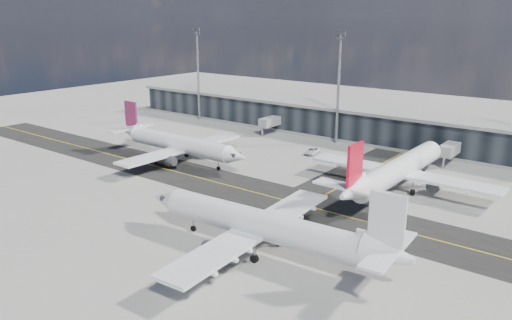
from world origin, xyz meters
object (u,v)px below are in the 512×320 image
object	(u,v)px
airliner_near	(265,226)
airliner_redtail	(398,170)
airliner_af	(178,144)
service_van	(313,151)
baggage_tug	(163,160)

from	to	relation	value
airliner_near	airliner_redtail	bearing A→B (deg)	-10.72
airliner_af	service_van	size ratio (longest dim) A/B	7.43
airliner_redtail	baggage_tug	xyz separation A→B (m)	(-49.21, -15.08, -3.31)
baggage_tug	service_van	distance (m)	36.04
airliner_redtail	service_van	bearing A→B (deg)	154.97
baggage_tug	service_van	world-z (taller)	baggage_tug
airliner_near	baggage_tug	distance (m)	49.51
airliner_af	baggage_tug	distance (m)	5.44
airliner_redtail	service_van	size ratio (longest dim) A/B	8.01
baggage_tug	airliner_af	bearing A→B (deg)	162.06
service_van	airliner_near	bearing A→B (deg)	-78.72
airliner_af	airliner_redtail	bearing A→B (deg)	103.37
airliner_redtail	service_van	distance (m)	30.10
baggage_tug	airliner_redtail	bearing A→B (deg)	93.08
airliner_af	airliner_near	size ratio (longest dim) A/B	0.96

